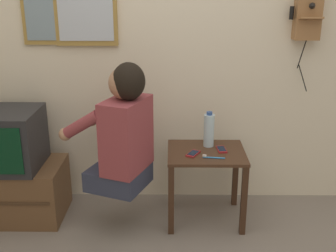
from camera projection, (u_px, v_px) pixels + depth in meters
The scene contains 11 objects.
wall_back at pixel (164, 39), 3.10m from camera, with size 6.80×0.05×2.55m.
side_table at pixel (206, 166), 3.01m from camera, with size 0.55×0.46×0.54m.
person at pixel (123, 131), 2.77m from camera, with size 0.62×0.54×0.87m.
tv_stand at pixel (14, 190), 3.12m from camera, with size 0.74×0.47×0.41m.
television at pixel (4, 139), 2.97m from camera, with size 0.50×0.46×0.42m.
wall_phone_antique at pixel (308, 9), 2.94m from camera, with size 0.22×0.18×0.83m.
framed_picture at pixel (48, 13), 3.01m from camera, with size 0.38×0.03×0.45m.
cell_phone_held at pixel (193, 154), 2.92m from camera, with size 0.11×0.14×0.01m.
cell_phone_spare at pixel (221, 149), 2.99m from camera, with size 0.07×0.13×0.01m.
water_bottle at pixel (209, 130), 3.03m from camera, with size 0.08×0.08×0.26m.
toothbrush at pixel (212, 157), 2.85m from camera, with size 0.15×0.03×0.02m.
Camera 1 is at (0.07, -1.92, 1.67)m, focal length 45.00 mm.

